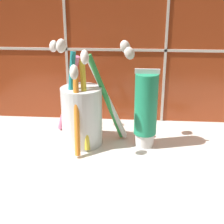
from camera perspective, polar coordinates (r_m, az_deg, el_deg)
name	(u,v)px	position (r cm, az deg, el deg)	size (l,w,h in cm)	color
sink_counter	(156,164)	(52.16, 8.03, -9.42)	(78.09, 33.64, 2.00)	silver
tile_wall_backsplash	(157,22)	(62.29, 8.17, 16.04)	(88.09, 1.72, 44.04)	#933819
toothbrush_cup	(83,112)	(54.09, -5.37, 0.06)	(16.31, 13.69, 18.73)	silver
toothpaste_tube	(146,109)	(53.09, 6.19, 0.55)	(4.09, 3.89, 13.72)	white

